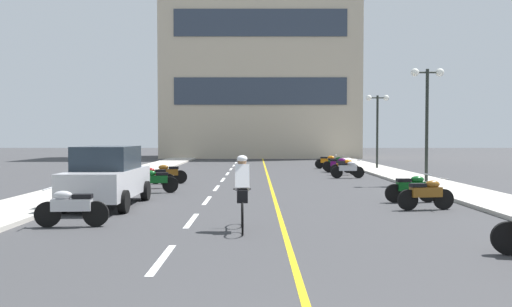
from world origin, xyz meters
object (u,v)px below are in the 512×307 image
motorcycle_9 (347,169)px  motorcycle_12 (335,163)px  motorcycle_3 (70,207)px  parked_car_near (107,176)px  motorcycle_10 (344,166)px  motorcycle_8 (167,173)px  motorcycle_5 (411,188)px  street_lamp_mid (426,99)px  motorcycle_13 (327,161)px  motorcycle_6 (154,180)px  motorcycle_11 (338,165)px  motorcycle_7 (153,177)px  street_lamp_far (377,114)px  cyclist_rider (241,191)px  motorcycle_4 (425,194)px

motorcycle_9 → motorcycle_12: same height
motorcycle_3 → motorcycle_12: bearing=64.4°
parked_car_near → motorcycle_10: bearing=52.8°
motorcycle_8 → motorcycle_5: bearing=-35.7°
street_lamp_mid → motorcycle_3: size_ratio=2.93×
motorcycle_13 → motorcycle_6: bearing=-120.7°
motorcycle_10 → motorcycle_11: same height
motorcycle_8 → motorcycle_11: (8.79, 6.98, 0.00)m
motorcycle_9 → motorcycle_8: bearing=-160.8°
motorcycle_7 → motorcycle_8: 2.06m
motorcycle_5 → motorcycle_7: 10.13m
motorcycle_12 → street_lamp_far: bearing=21.8°
parked_car_near → motorcycle_5: 9.54m
motorcycle_9 → cyclist_rider: cyclist_rider is taller
motorcycle_5 → motorcycle_10: size_ratio=1.03×
motorcycle_13 → motorcycle_12: bearing=-84.7°
street_lamp_mid → motorcycle_9: street_lamp_mid is taller
motorcycle_3 → motorcycle_12: size_ratio=1.01×
motorcycle_5 → motorcycle_11: bearing=90.6°
motorcycle_3 → motorcycle_6: bearing=85.6°
cyclist_rider → motorcycle_7: bearing=112.7°
motorcycle_13 → cyclist_rider: (-5.04, -21.82, 0.41)m
street_lamp_far → motorcycle_4: (-2.82, -17.68, -3.08)m
motorcycle_7 → cyclist_rider: bearing=-67.3°
parked_car_near → street_lamp_far: bearing=54.1°
motorcycle_8 → motorcycle_10: (8.83, 5.08, 0.00)m
street_lamp_mid → motorcycle_8: size_ratio=2.94×
motorcycle_6 → cyclist_rider: (3.47, -7.51, 0.41)m
motorcycle_7 → motorcycle_10: 11.50m
motorcycle_11 → motorcycle_12: same height
motorcycle_3 → motorcycle_4: 9.62m
cyclist_rider → motorcycle_12: bearing=75.1°
motorcycle_7 → motorcycle_12: same height
motorcycle_6 → motorcycle_5: bearing=-17.2°
motorcycle_3 → motorcycle_4: (9.22, 2.73, 0.00)m
motorcycle_4 → street_lamp_far: bearing=80.9°
motorcycle_9 → cyclist_rider: (-4.96, -14.22, 0.41)m
street_lamp_far → motorcycle_10: size_ratio=2.79×
motorcycle_11 → motorcycle_5: bearing=-89.4°
cyclist_rider → motorcycle_10: bearing=72.4°
motorcycle_5 → motorcycle_9: size_ratio=1.00×
cyclist_rider → motorcycle_8: bearing=108.0°
motorcycle_10 → cyclist_rider: size_ratio=0.94×
street_lamp_far → motorcycle_9: street_lamp_far is taller
street_lamp_mid → motorcycle_5: size_ratio=2.93×
motorcycle_9 → motorcycle_11: size_ratio=1.03×
street_lamp_mid → motorcycle_4: street_lamp_mid is taller
parked_car_near → motorcycle_13: bearing=62.7°
motorcycle_8 → cyclist_rider: cyclist_rider is taller
motorcycle_5 → motorcycle_6: same height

